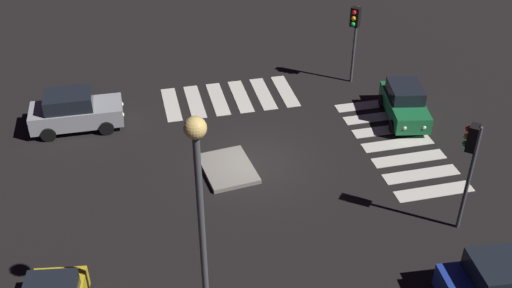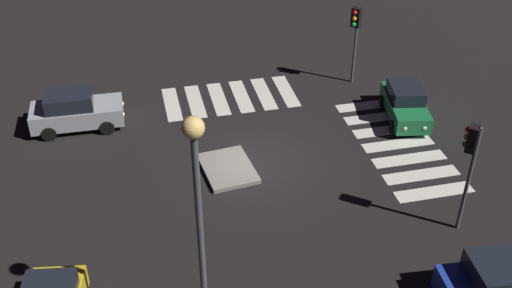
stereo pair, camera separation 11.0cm
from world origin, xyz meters
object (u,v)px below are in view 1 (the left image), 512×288
(traffic_light_east, at_px, (355,27))
(street_lamp, at_px, (200,202))
(traffic_island, at_px, (228,168))
(car_silver, at_px, (75,111))
(traffic_light_south, at_px, (471,152))
(car_blue, at_px, (509,283))
(car_green, at_px, (405,103))

(traffic_light_east, relative_size, street_lamp, 0.52)
(traffic_island, xyz_separation_m, car_silver, (4.82, 6.04, 0.79))
(car_silver, height_order, street_lamp, street_lamp)
(traffic_island, height_order, car_silver, car_silver)
(traffic_light_south, height_order, street_lamp, street_lamp)
(car_blue, bearing_deg, traffic_light_south, 90.18)
(car_blue, height_order, traffic_light_south, traffic_light_south)
(car_silver, xyz_separation_m, traffic_light_south, (-10.08, -13.44, 2.41))
(traffic_light_south, bearing_deg, traffic_island, 6.01)
(traffic_island, bearing_deg, traffic_light_east, -51.57)
(traffic_island, height_order, car_blue, car_blue)
(car_blue, xyz_separation_m, traffic_light_south, (3.72, -0.30, 2.37))
(traffic_light_east, xyz_separation_m, street_lamp, (-14.22, 9.78, 2.22))
(car_silver, xyz_separation_m, street_lamp, (-13.02, -3.85, 4.42))
(car_silver, distance_m, car_green, 15.06)
(car_silver, distance_m, car_blue, 19.06)
(traffic_island, bearing_deg, car_silver, 51.43)
(traffic_island, distance_m, car_blue, 11.47)
(car_blue, bearing_deg, street_lamp, 179.99)
(car_blue, relative_size, traffic_light_east, 1.07)
(traffic_light_east, distance_m, traffic_light_south, 11.28)
(traffic_island, bearing_deg, car_blue, -141.70)
(car_silver, relative_size, car_green, 1.06)
(traffic_island, relative_size, car_silver, 0.69)
(traffic_island, bearing_deg, traffic_light_south, -125.42)
(traffic_island, distance_m, car_silver, 7.77)
(car_green, bearing_deg, traffic_island, -65.04)
(car_blue, distance_m, car_green, 11.28)
(traffic_light_east, xyz_separation_m, traffic_light_south, (-11.28, 0.19, 0.20))
(traffic_light_east, height_order, street_lamp, street_lamp)
(car_silver, distance_m, street_lamp, 14.28)
(traffic_light_east, bearing_deg, car_green, 64.57)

